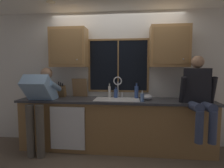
% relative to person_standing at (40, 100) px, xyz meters
% --- Properties ---
extents(back_wall, '(5.79, 0.12, 2.55)m').
position_rel_person_standing_xyz_m(back_wall, '(1.28, 0.64, 0.34)').
color(back_wall, silver).
rests_on(back_wall, floor).
extents(ceiling_downlight_left, '(0.14, 0.14, 0.01)m').
position_rel_person_standing_xyz_m(ceiling_downlight_left, '(0.26, -0.02, 1.61)').
color(ceiling_downlight_left, '#FFEAB2').
extents(window_glass, '(1.10, 0.02, 0.95)m').
position_rel_person_standing_xyz_m(window_glass, '(1.31, 0.57, 0.59)').
color(window_glass, black).
extents(window_frame_top, '(1.17, 0.02, 0.04)m').
position_rel_person_standing_xyz_m(window_frame_top, '(1.31, 0.56, 1.08)').
color(window_frame_top, brown).
extents(window_frame_bottom, '(1.17, 0.02, 0.04)m').
position_rel_person_standing_xyz_m(window_frame_bottom, '(1.31, 0.56, 0.10)').
color(window_frame_bottom, brown).
extents(window_frame_left, '(0.03, 0.02, 0.95)m').
position_rel_person_standing_xyz_m(window_frame_left, '(0.75, 0.56, 0.59)').
color(window_frame_left, brown).
extents(window_frame_right, '(0.03, 0.02, 0.95)m').
position_rel_person_standing_xyz_m(window_frame_right, '(1.88, 0.56, 0.59)').
color(window_frame_right, brown).
extents(window_mullion_center, '(0.02, 0.02, 0.95)m').
position_rel_person_standing_xyz_m(window_mullion_center, '(1.31, 0.56, 0.59)').
color(window_mullion_center, brown).
extents(lower_cabinet_run, '(3.39, 0.58, 0.88)m').
position_rel_person_standing_xyz_m(lower_cabinet_run, '(1.28, 0.29, -0.49)').
color(lower_cabinet_run, olive).
rests_on(lower_cabinet_run, floor).
extents(countertop, '(3.45, 0.62, 0.04)m').
position_rel_person_standing_xyz_m(countertop, '(1.28, 0.27, -0.03)').
color(countertop, '#38383D').
rests_on(countertop, lower_cabinet_run).
extents(dishwasher_front, '(0.60, 0.02, 0.74)m').
position_rel_person_standing_xyz_m(dishwasher_front, '(0.49, -0.03, -0.48)').
color(dishwasher_front, white).
extents(upper_cabinet_left, '(0.67, 0.36, 0.72)m').
position_rel_person_standing_xyz_m(upper_cabinet_left, '(0.40, 0.41, 0.93)').
color(upper_cabinet_left, '#A87A47').
extents(upper_cabinet_right, '(0.67, 0.36, 0.72)m').
position_rel_person_standing_xyz_m(upper_cabinet_right, '(2.23, 0.41, 0.93)').
color(upper_cabinet_right, '#A87A47').
extents(sink, '(0.80, 0.46, 0.21)m').
position_rel_person_standing_xyz_m(sink, '(1.31, 0.28, -0.11)').
color(sink, silver).
rests_on(sink, lower_cabinet_run).
extents(faucet, '(0.18, 0.09, 0.40)m').
position_rel_person_standing_xyz_m(faucet, '(1.32, 0.46, 0.24)').
color(faucet, silver).
rests_on(faucet, countertop).
extents(person_standing, '(0.53, 0.72, 1.49)m').
position_rel_person_standing_xyz_m(person_standing, '(0.00, 0.00, 0.00)').
color(person_standing, '#595147').
rests_on(person_standing, floor).
extents(person_sitting_on_counter, '(0.54, 0.63, 1.26)m').
position_rel_person_standing_xyz_m(person_sitting_on_counter, '(2.62, 0.01, 0.17)').
color(person_sitting_on_counter, '#384260').
rests_on(person_sitting_on_counter, countertop).
extents(knife_block, '(0.12, 0.18, 0.32)m').
position_rel_person_standing_xyz_m(knife_block, '(0.24, 0.41, 0.09)').
color(knife_block, olive).
rests_on(knife_block, countertop).
extents(cutting_board, '(0.29, 0.09, 0.36)m').
position_rel_person_standing_xyz_m(cutting_board, '(0.57, 0.49, 0.16)').
color(cutting_board, '#997047').
rests_on(cutting_board, countertop).
extents(mixing_bowl, '(0.21, 0.21, 0.10)m').
position_rel_person_standing_xyz_m(mixing_bowl, '(1.85, 0.30, 0.03)').
color(mixing_bowl, '#B7B7BC').
rests_on(mixing_bowl, countertop).
extents(soap_dispenser, '(0.06, 0.07, 0.19)m').
position_rel_person_standing_xyz_m(soap_dispenser, '(1.75, 0.11, 0.06)').
color(soap_dispenser, '#668CCC').
rests_on(soap_dispenser, countertop).
extents(bottle_green_glass, '(0.07, 0.07, 0.29)m').
position_rel_person_standing_xyz_m(bottle_green_glass, '(1.66, 0.45, 0.11)').
color(bottle_green_glass, '#334C8C').
rests_on(bottle_green_glass, countertop).
extents(bottle_tall_clear, '(0.07, 0.07, 0.21)m').
position_rel_person_standing_xyz_m(bottle_tall_clear, '(1.28, 0.45, 0.07)').
color(bottle_tall_clear, '#334C8C').
rests_on(bottle_tall_clear, countertop).
extents(bottle_amber_small, '(0.05, 0.05, 0.28)m').
position_rel_person_standing_xyz_m(bottle_amber_small, '(1.16, 0.46, 0.10)').
color(bottle_amber_small, silver).
rests_on(bottle_amber_small, countertop).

